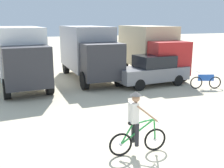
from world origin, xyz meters
TOP-DOWN VIEW (x-y plane):
  - ground_plane at (0.00, 0.00)m, footprint 120.00×120.00m
  - box_truck_avon_van at (-3.48, 9.97)m, footprint 2.73×6.87m
  - box_truck_grey_hauler at (0.67, 10.31)m, footprint 2.43×6.76m
  - box_truck_tan_camper at (5.05, 10.12)m, footprint 2.88×6.91m
  - sedan_parked at (3.60, 7.12)m, footprint 4.31×2.03m
  - cyclist_orange_shirt at (-1.00, 0.05)m, footprint 1.73×0.52m
  - bicycle_spare at (5.95, 5.30)m, footprint 1.64×0.73m

SIDE VIEW (x-z plane):
  - ground_plane at x=0.00m, z-range 0.00..0.00m
  - bicycle_spare at x=5.95m, z-range -0.09..0.88m
  - cyclist_orange_shirt at x=-1.00m, z-range -0.06..1.76m
  - sedan_parked at x=3.60m, z-range 0.00..1.76m
  - box_truck_avon_van at x=-3.48m, z-range 0.20..3.55m
  - box_truck_grey_hauler at x=0.67m, z-range 0.20..3.55m
  - box_truck_tan_camper at x=5.05m, z-range 0.20..3.55m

